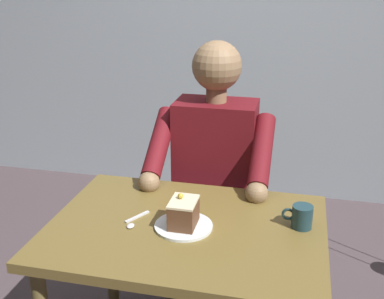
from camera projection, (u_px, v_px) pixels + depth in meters
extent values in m
cube|color=brown|center=(186.00, 230.00, 1.67)|extent=(0.97, 0.70, 0.04)
cylinder|color=brown|center=(302.00, 281.00, 1.97)|extent=(0.05, 0.05, 0.70)
cylinder|color=brown|center=(111.00, 255.00, 2.15)|extent=(0.05, 0.05, 0.70)
cube|color=brown|center=(215.00, 219.00, 2.30)|extent=(0.42, 0.42, 0.04)
cube|color=brown|center=(223.00, 158.00, 2.38)|extent=(0.38, 0.04, 0.45)
cylinder|color=brown|center=(245.00, 284.00, 2.17)|extent=(0.04, 0.04, 0.43)
cylinder|color=brown|center=(170.00, 273.00, 2.25)|extent=(0.04, 0.04, 0.43)
cylinder|color=brown|center=(254.00, 243.00, 2.50)|extent=(0.04, 0.04, 0.43)
cylinder|color=brown|center=(188.00, 234.00, 2.58)|extent=(0.04, 0.04, 0.43)
cube|color=maroon|center=(215.00, 162.00, 2.17)|extent=(0.36, 0.22, 0.57)
sphere|color=#8E6E4E|center=(217.00, 66.00, 2.01)|extent=(0.21, 0.21, 0.21)
cylinder|color=#8E6E4E|center=(216.00, 95.00, 2.06)|extent=(0.09, 0.09, 0.06)
cylinder|color=maroon|center=(262.00, 151.00, 1.95)|extent=(0.08, 0.33, 0.26)
sphere|color=#8E6E4E|center=(257.00, 193.00, 1.85)|extent=(0.09, 0.09, 0.09)
cylinder|color=maroon|center=(160.00, 143.00, 2.05)|extent=(0.08, 0.33, 0.26)
sphere|color=#8E6E4E|center=(149.00, 182.00, 1.94)|extent=(0.09, 0.09, 0.09)
cylinder|color=#2C282E|center=(229.00, 236.00, 2.15)|extent=(0.13, 0.38, 0.14)
cylinder|color=#2C282E|center=(190.00, 231.00, 2.19)|extent=(0.13, 0.38, 0.14)
cylinder|color=#2C282E|center=(181.00, 296.00, 2.11)|extent=(0.11, 0.11, 0.41)
cylinder|color=white|center=(184.00, 226.00, 1.66)|extent=(0.20, 0.20, 0.01)
cube|color=brown|center=(183.00, 214.00, 1.64)|extent=(0.09, 0.12, 0.09)
cube|color=beige|center=(183.00, 202.00, 1.62)|extent=(0.09, 0.12, 0.01)
sphere|color=gold|center=(181.00, 195.00, 1.64)|extent=(0.02, 0.02, 0.02)
cylinder|color=#1F3B44|center=(302.00, 217.00, 1.65)|extent=(0.07, 0.07, 0.08)
torus|color=#1F3B44|center=(288.00, 214.00, 1.65)|extent=(0.05, 0.01, 0.05)
cylinder|color=black|center=(303.00, 208.00, 1.63)|extent=(0.06, 0.06, 0.01)
cube|color=silver|center=(137.00, 217.00, 1.72)|extent=(0.07, 0.10, 0.01)
ellipsoid|color=silver|center=(131.00, 226.00, 1.66)|extent=(0.03, 0.04, 0.01)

